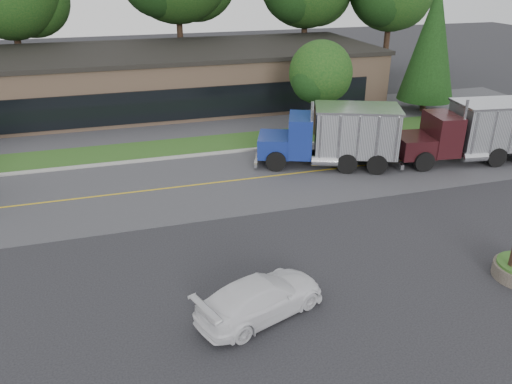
{
  "coord_description": "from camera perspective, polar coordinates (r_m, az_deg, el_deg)",
  "views": [
    {
      "loc": [
        -2.97,
        -14.29,
        10.37
      ],
      "look_at": [
        2.34,
        3.57,
        1.8
      ],
      "focal_mm": 35.0,
      "sensor_mm": 36.0,
      "label": 1
    }
  ],
  "objects": [
    {
      "name": "center_line",
      "position": [
        25.67,
        -8.49,
        0.59
      ],
      "size": [
        60.0,
        0.12,
        0.01
      ],
      "primitive_type": "cube",
      "color": "gold",
      "rests_on": "ground"
    },
    {
      "name": "dump_truck_blue",
      "position": [
        27.91,
        9.15,
        6.5
      ],
      "size": [
        7.96,
        5.08,
        3.36
      ],
      "rotation": [
        0.0,
        0.0,
        2.77
      ],
      "color": "black",
      "rests_on": "ground"
    },
    {
      "name": "rally_car",
      "position": [
        16.3,
        0.55,
        -11.93
      ],
      "size": [
        4.8,
        3.25,
        1.29
      ],
      "primitive_type": "imported",
      "rotation": [
        0.0,
        0.0,
        1.93
      ],
      "color": "white",
      "rests_on": "ground"
    },
    {
      "name": "dump_truck_maroon",
      "position": [
        30.97,
        24.04,
        6.49
      ],
      "size": [
        8.79,
        3.65,
        3.36
      ],
      "rotation": [
        0.0,
        0.0,
        3.01
      ],
      "color": "black",
      "rests_on": "ground"
    },
    {
      "name": "strip_mall",
      "position": [
        41.45,
        -9.56,
        12.72
      ],
      "size": [
        32.0,
        12.0,
        4.0
      ],
      "primitive_type": "cube",
      "color": "#A27E63",
      "rests_on": "ground"
    },
    {
      "name": "curb",
      "position": [
        29.53,
        -9.74,
        3.77
      ],
      "size": [
        60.0,
        0.3,
        0.12
      ],
      "primitive_type": "cube",
      "color": "#9E9E99",
      "rests_on": "ground"
    },
    {
      "name": "tree_verge",
      "position": [
        32.76,
        7.45,
        13.06
      ],
      "size": [
        4.27,
        4.02,
        6.09
      ],
      "color": "#382619",
      "rests_on": "ground"
    },
    {
      "name": "ground",
      "position": [
        17.91,
        -3.99,
        -10.76
      ],
      "size": [
        140.0,
        140.0,
        0.0
      ],
      "primitive_type": "plane",
      "color": "#343439",
      "rests_on": "ground"
    },
    {
      "name": "far_parking",
      "position": [
        35.95,
        -11.2,
        7.46
      ],
      "size": [
        60.0,
        7.0,
        0.02
      ],
      "primitive_type": "cube",
      "color": "#5C5C61",
      "rests_on": "ground"
    },
    {
      "name": "grass_verge",
      "position": [
        31.22,
        -10.18,
        4.9
      ],
      "size": [
        60.0,
        3.4,
        0.03
      ],
      "primitive_type": "cube",
      "color": "#2E4E1A",
      "rests_on": "ground"
    },
    {
      "name": "road",
      "position": [
        25.67,
        -8.49,
        0.59
      ],
      "size": [
        60.0,
        8.0,
        0.02
      ],
      "primitive_type": "cube",
      "color": "#5C5C61",
      "rests_on": "ground"
    },
    {
      "name": "evergreen_right",
      "position": [
        39.97,
        19.48,
        15.87
      ],
      "size": [
        4.13,
        4.13,
        9.39
      ],
      "color": "#382619",
      "rests_on": "ground"
    }
  ]
}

